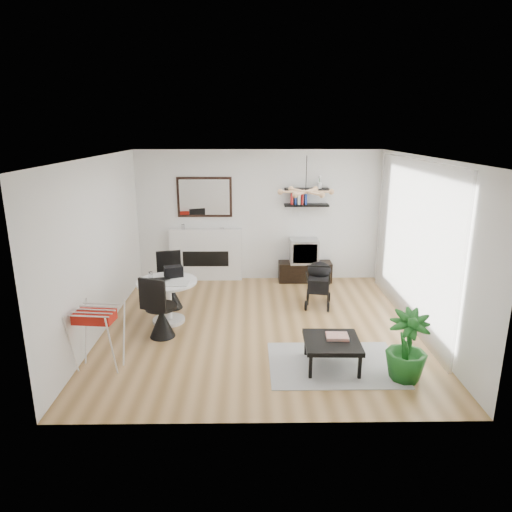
{
  "coord_description": "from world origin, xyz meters",
  "views": [
    {
      "loc": [
        -0.17,
        -6.8,
        3.11
      ],
      "look_at": [
        -0.08,
        0.4,
        1.08
      ],
      "focal_mm": 32.0,
      "sensor_mm": 36.0,
      "label": 1
    }
  ],
  "objects_px": {
    "potted_plant": "(407,346)",
    "tv_console": "(305,272)",
    "stroller": "(318,285)",
    "drying_rack": "(98,337)",
    "crt_tv": "(304,251)",
    "fireplace": "(206,248)",
    "coffee_table": "(332,343)",
    "dining_table": "(168,295)"
  },
  "relations": [
    {
      "from": "tv_console",
      "to": "potted_plant",
      "type": "relative_size",
      "value": 1.18
    },
    {
      "from": "crt_tv",
      "to": "coffee_table",
      "type": "xyz_separation_m",
      "value": [
        -0.02,
        -3.58,
        -0.32
      ]
    },
    {
      "from": "fireplace",
      "to": "tv_console",
      "type": "bearing_deg",
      "value": -3.45
    },
    {
      "from": "stroller",
      "to": "tv_console",
      "type": "bearing_deg",
      "value": 104.68
    },
    {
      "from": "crt_tv",
      "to": "potted_plant",
      "type": "xyz_separation_m",
      "value": [
        0.86,
        -3.91,
        -0.2
      ]
    },
    {
      "from": "fireplace",
      "to": "potted_plant",
      "type": "xyz_separation_m",
      "value": [
        2.9,
        -4.04,
        -0.22
      ]
    },
    {
      "from": "crt_tv",
      "to": "dining_table",
      "type": "distance_m",
      "value": 3.23
    },
    {
      "from": "fireplace",
      "to": "tv_console",
      "type": "xyz_separation_m",
      "value": [
        2.08,
        -0.12,
        -0.48
      ]
    },
    {
      "from": "crt_tv",
      "to": "drying_rack",
      "type": "relative_size",
      "value": 0.67
    },
    {
      "from": "crt_tv",
      "to": "stroller",
      "type": "distance_m",
      "value": 1.37
    },
    {
      "from": "stroller",
      "to": "coffee_table",
      "type": "bearing_deg",
      "value": -82.67
    },
    {
      "from": "stroller",
      "to": "coffee_table",
      "type": "distance_m",
      "value": 2.25
    },
    {
      "from": "dining_table",
      "to": "stroller",
      "type": "bearing_deg",
      "value": 15.81
    },
    {
      "from": "crt_tv",
      "to": "stroller",
      "type": "bearing_deg",
      "value": -84.82
    },
    {
      "from": "potted_plant",
      "to": "drying_rack",
      "type": "bearing_deg",
      "value": 175.38
    },
    {
      "from": "potted_plant",
      "to": "coffee_table",
      "type": "bearing_deg",
      "value": 159.6
    },
    {
      "from": "drying_rack",
      "to": "potted_plant",
      "type": "distance_m",
      "value": 3.99
    },
    {
      "from": "dining_table",
      "to": "potted_plant",
      "type": "xyz_separation_m",
      "value": [
        3.33,
        -1.84,
        -0.01
      ]
    },
    {
      "from": "coffee_table",
      "to": "potted_plant",
      "type": "distance_m",
      "value": 0.95
    },
    {
      "from": "tv_console",
      "to": "crt_tv",
      "type": "distance_m",
      "value": 0.46
    },
    {
      "from": "coffee_table",
      "to": "dining_table",
      "type": "bearing_deg",
      "value": 148.29
    },
    {
      "from": "coffee_table",
      "to": "potted_plant",
      "type": "height_order",
      "value": "potted_plant"
    },
    {
      "from": "potted_plant",
      "to": "tv_console",
      "type": "bearing_deg",
      "value": 101.92
    },
    {
      "from": "coffee_table",
      "to": "potted_plant",
      "type": "bearing_deg",
      "value": -20.4
    },
    {
      "from": "fireplace",
      "to": "coffee_table",
      "type": "bearing_deg",
      "value": -61.46
    },
    {
      "from": "crt_tv",
      "to": "dining_table",
      "type": "relative_size",
      "value": 0.58
    },
    {
      "from": "fireplace",
      "to": "tv_console",
      "type": "relative_size",
      "value": 1.97
    },
    {
      "from": "dining_table",
      "to": "coffee_table",
      "type": "relative_size",
      "value": 1.31
    },
    {
      "from": "fireplace",
      "to": "potted_plant",
      "type": "distance_m",
      "value": 4.98
    },
    {
      "from": "crt_tv",
      "to": "dining_table",
      "type": "xyz_separation_m",
      "value": [
        -2.47,
        -2.07,
        -0.19
      ]
    },
    {
      "from": "fireplace",
      "to": "crt_tv",
      "type": "relative_size",
      "value": 3.76
    },
    {
      "from": "coffee_table",
      "to": "potted_plant",
      "type": "xyz_separation_m",
      "value": [
        0.88,
        -0.33,
        0.12
      ]
    },
    {
      "from": "tv_console",
      "to": "drying_rack",
      "type": "relative_size",
      "value": 1.27
    },
    {
      "from": "potted_plant",
      "to": "crt_tv",
      "type": "bearing_deg",
      "value": 102.42
    },
    {
      "from": "crt_tv",
      "to": "fireplace",
      "type": "bearing_deg",
      "value": 176.4
    },
    {
      "from": "fireplace",
      "to": "coffee_table",
      "type": "height_order",
      "value": "fireplace"
    },
    {
      "from": "tv_console",
      "to": "drying_rack",
      "type": "xyz_separation_m",
      "value": [
        -3.16,
        -3.59,
        0.25
      ]
    },
    {
      "from": "crt_tv",
      "to": "stroller",
      "type": "height_order",
      "value": "crt_tv"
    },
    {
      "from": "drying_rack",
      "to": "potted_plant",
      "type": "bearing_deg",
      "value": 1.6
    },
    {
      "from": "fireplace",
      "to": "drying_rack",
      "type": "bearing_deg",
      "value": -106.21
    },
    {
      "from": "stroller",
      "to": "potted_plant",
      "type": "xyz_separation_m",
      "value": [
        0.74,
        -2.57,
        0.09
      ]
    },
    {
      "from": "dining_table",
      "to": "coffee_table",
      "type": "height_order",
      "value": "dining_table"
    }
  ]
}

